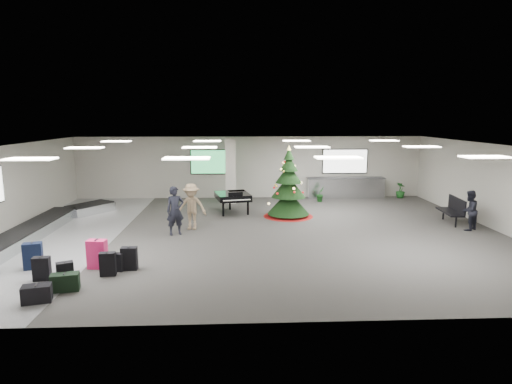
{
  "coord_description": "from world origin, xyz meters",
  "views": [
    {
      "loc": [
        -0.7,
        -15.22,
        4.21
      ],
      "look_at": [
        0.04,
        1.0,
        1.34
      ],
      "focal_mm": 30.0,
      "sensor_mm": 36.0,
      "label": 1
    }
  ],
  "objects_px": {
    "baggage_carousel": "(37,230)",
    "bench": "(453,209)",
    "traveler_b": "(191,207)",
    "grand_piano": "(233,197)",
    "potted_plant_left": "(320,194)",
    "service_counter": "(345,188)",
    "traveler_a": "(175,211)",
    "potted_plant_right": "(400,190)",
    "christmas_tree": "(288,192)",
    "traveler_bench": "(469,210)",
    "pink_suitcase": "(97,254)"
  },
  "relations": [
    {
      "from": "baggage_carousel",
      "to": "bench",
      "type": "xyz_separation_m",
      "value": [
        15.75,
        1.15,
        0.38
      ]
    },
    {
      "from": "baggage_carousel",
      "to": "traveler_b",
      "type": "height_order",
      "value": "traveler_b"
    },
    {
      "from": "grand_piano",
      "to": "potted_plant_left",
      "type": "bearing_deg",
      "value": 15.77
    },
    {
      "from": "service_counter",
      "to": "bench",
      "type": "xyz_separation_m",
      "value": [
        2.91,
        -5.58,
        0.04
      ]
    },
    {
      "from": "traveler_b",
      "to": "potted_plant_left",
      "type": "distance_m",
      "value": 7.79
    },
    {
      "from": "bench",
      "to": "traveler_a",
      "type": "distance_m",
      "value": 10.9
    },
    {
      "from": "baggage_carousel",
      "to": "potted_plant_left",
      "type": "relative_size",
      "value": 12.24
    },
    {
      "from": "traveler_a",
      "to": "potted_plant_right",
      "type": "distance_m",
      "value": 12.68
    },
    {
      "from": "traveler_b",
      "to": "bench",
      "type": "bearing_deg",
      "value": 10.03
    },
    {
      "from": "christmas_tree",
      "to": "potted_plant_right",
      "type": "relative_size",
      "value": 3.71
    },
    {
      "from": "bench",
      "to": "traveler_a",
      "type": "height_order",
      "value": "traveler_a"
    },
    {
      "from": "grand_piano",
      "to": "potted_plant_right",
      "type": "bearing_deg",
      "value": 7.52
    },
    {
      "from": "baggage_carousel",
      "to": "service_counter",
      "type": "xyz_separation_m",
      "value": [
        12.84,
        6.73,
        0.33
      ]
    },
    {
      "from": "traveler_bench",
      "to": "potted_plant_left",
      "type": "height_order",
      "value": "traveler_bench"
    },
    {
      "from": "christmas_tree",
      "to": "potted_plant_right",
      "type": "height_order",
      "value": "christmas_tree"
    },
    {
      "from": "christmas_tree",
      "to": "grand_piano",
      "type": "relative_size",
      "value": 1.49
    },
    {
      "from": "traveler_a",
      "to": "baggage_carousel",
      "type": "bearing_deg",
      "value": 156.26
    },
    {
      "from": "traveler_a",
      "to": "traveler_b",
      "type": "relative_size",
      "value": 1.01
    },
    {
      "from": "pink_suitcase",
      "to": "traveler_a",
      "type": "bearing_deg",
      "value": 69.05
    },
    {
      "from": "grand_piano",
      "to": "pink_suitcase",
      "type": "bearing_deg",
      "value": -130.67
    },
    {
      "from": "pink_suitcase",
      "to": "bench",
      "type": "distance_m",
      "value": 13.36
    },
    {
      "from": "bench",
      "to": "traveler_bench",
      "type": "relative_size",
      "value": 1.12
    },
    {
      "from": "traveler_b",
      "to": "potted_plant_left",
      "type": "height_order",
      "value": "traveler_b"
    },
    {
      "from": "christmas_tree",
      "to": "potted_plant_left",
      "type": "relative_size",
      "value": 3.83
    },
    {
      "from": "pink_suitcase",
      "to": "potted_plant_right",
      "type": "xyz_separation_m",
      "value": [
        12.52,
        10.02,
        0.0
      ]
    },
    {
      "from": "baggage_carousel",
      "to": "traveler_a",
      "type": "height_order",
      "value": "traveler_a"
    },
    {
      "from": "grand_piano",
      "to": "bench",
      "type": "distance_m",
      "value": 9.09
    },
    {
      "from": "baggage_carousel",
      "to": "potted_plant_right",
      "type": "bearing_deg",
      "value": 22.71
    },
    {
      "from": "baggage_carousel",
      "to": "pink_suitcase",
      "type": "relative_size",
      "value": 11.59
    },
    {
      "from": "baggage_carousel",
      "to": "service_counter",
      "type": "relative_size",
      "value": 2.4
    },
    {
      "from": "bench",
      "to": "potted_plant_right",
      "type": "xyz_separation_m",
      "value": [
        -0.03,
        5.43,
        -0.18
      ]
    },
    {
      "from": "traveler_bench",
      "to": "potted_plant_right",
      "type": "xyz_separation_m",
      "value": [
        -0.09,
        6.51,
        -0.35
      ]
    },
    {
      "from": "grand_piano",
      "to": "bench",
      "type": "relative_size",
      "value": 1.2
    },
    {
      "from": "bench",
      "to": "potted_plant_left",
      "type": "distance_m",
      "value": 6.39
    },
    {
      "from": "pink_suitcase",
      "to": "potted_plant_left",
      "type": "distance_m",
      "value": 12.28
    },
    {
      "from": "traveler_a",
      "to": "service_counter",
      "type": "bearing_deg",
      "value": 17.17
    },
    {
      "from": "baggage_carousel",
      "to": "potted_plant_right",
      "type": "relative_size",
      "value": 11.88
    },
    {
      "from": "christmas_tree",
      "to": "grand_piano",
      "type": "distance_m",
      "value": 2.52
    },
    {
      "from": "traveler_a",
      "to": "potted_plant_right",
      "type": "bearing_deg",
      "value": 8.14
    },
    {
      "from": "pink_suitcase",
      "to": "bench",
      "type": "xyz_separation_m",
      "value": [
        12.54,
        4.59,
        0.18
      ]
    },
    {
      "from": "baggage_carousel",
      "to": "bench",
      "type": "bearing_deg",
      "value": 4.19
    },
    {
      "from": "baggage_carousel",
      "to": "potted_plant_right",
      "type": "xyz_separation_m",
      "value": [
        15.73,
        6.58,
        0.2
      ]
    },
    {
      "from": "traveler_a",
      "to": "traveler_bench",
      "type": "relative_size",
      "value": 1.17
    },
    {
      "from": "bench",
      "to": "potted_plant_left",
      "type": "height_order",
      "value": "bench"
    },
    {
      "from": "bench",
      "to": "potted_plant_right",
      "type": "relative_size",
      "value": 2.08
    },
    {
      "from": "pink_suitcase",
      "to": "potted_plant_right",
      "type": "distance_m",
      "value": 16.04
    },
    {
      "from": "bench",
      "to": "potted_plant_left",
      "type": "xyz_separation_m",
      "value": [
        -4.42,
        4.61,
        -0.19
      ]
    },
    {
      "from": "christmas_tree",
      "to": "grand_piano",
      "type": "xyz_separation_m",
      "value": [
        -2.37,
        0.8,
        -0.31
      ]
    },
    {
      "from": "service_counter",
      "to": "christmas_tree",
      "type": "distance_m",
      "value": 5.4
    },
    {
      "from": "bench",
      "to": "potted_plant_left",
      "type": "relative_size",
      "value": 2.14
    }
  ]
}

